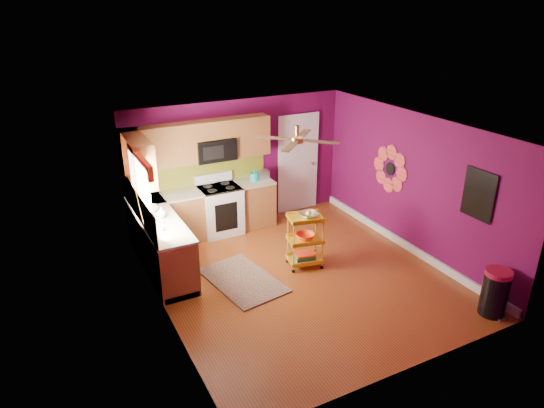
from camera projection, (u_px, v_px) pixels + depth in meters
ground at (300, 276)px, 8.03m from camera, size 5.00×5.00×0.00m
room_envelope at (304, 184)px, 7.41m from camera, size 4.54×5.04×2.52m
lower_cabinets at (186, 227)px, 8.79m from camera, size 2.81×2.31×0.94m
electric_range at (220, 209)px, 9.39m from camera, size 0.76×0.66×1.13m
upper_cabinetry at (180, 148)px, 8.59m from camera, size 2.80×2.30×1.26m
left_window at (140, 179)px, 7.28m from camera, size 0.08×1.35×1.08m
panel_door at (298, 164)px, 10.22m from camera, size 0.95×0.11×2.15m
right_wall_art at (427, 180)px, 8.13m from camera, size 0.04×2.74×1.04m
ceiling_fan at (297, 139)px, 7.30m from camera, size 1.01×1.01×0.26m
shag_rug at (242, 280)px, 7.90m from camera, size 1.13×1.61×0.02m
rolling_cart at (306, 238)px, 8.15m from camera, size 0.64×0.53×1.03m
trash_can at (495, 292)px, 6.95m from camera, size 0.43×0.44×0.72m
teal_kettle at (255, 176)px, 9.53m from camera, size 0.18×0.18×0.21m
toaster at (263, 175)px, 9.59m from camera, size 0.22×0.15×0.18m
soap_bottle_a at (158, 220)px, 7.64m from camera, size 0.08×0.08×0.18m
soap_bottle_b at (161, 212)px, 7.90m from camera, size 0.14×0.14×0.18m
counter_dish at (150, 209)px, 8.16m from camera, size 0.29×0.29×0.07m
counter_cup at (161, 228)px, 7.47m from camera, size 0.12×0.12×0.09m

